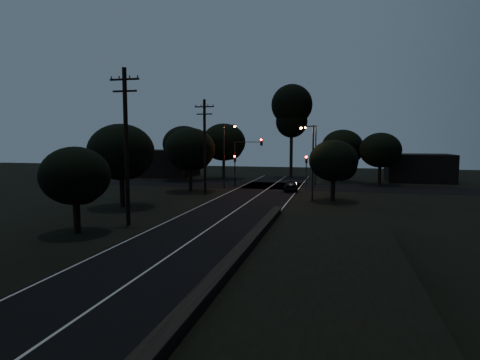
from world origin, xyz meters
The scene contains 23 objects.
ground centered at (0.00, 0.00, 0.00)m, with size 160.00×160.00×0.00m, color black.
road_surface centered at (0.00, 31.12, 0.01)m, with size 60.00×70.00×0.03m.
retaining_wall centered at (7.74, 3.00, 0.62)m, with size 6.93×26.00×1.60m.
utility_pole_mid centered at (-6.00, 15.00, 5.74)m, with size 2.20×0.30×11.00m.
utility_pole_far centered at (-6.00, 32.00, 5.48)m, with size 2.20×0.30×10.50m.
tree_left_b centered at (-7.84, 11.91, 3.64)m, with size 4.42×4.42×5.62m.
tree_left_c centered at (-10.29, 21.88, 4.85)m, with size 5.94×5.94×7.50m.
tree_left_d centered at (-8.29, 33.88, 4.86)m, with size 5.91×5.91×7.49m.
tree_far_nw centered at (-8.76, 49.86, 5.59)m, with size 6.82×6.82×8.64m.
tree_far_w centered at (-13.77, 45.87, 5.31)m, with size 6.41×6.41×8.18m.
tree_far_ne centered at (9.21, 49.88, 4.90)m, with size 5.99×5.99×7.58m.
tree_far_e centered at (14.20, 46.89, 4.57)m, with size 5.57×5.57×7.06m.
tree_right_a centered at (8.17, 29.90, 3.93)m, with size 4.77×4.77×6.06m.
tall_pine centered at (1.00, 55.00, 10.82)m, with size 6.60×6.60×15.00m.
building_left centered at (-20.00, 52.00, 2.20)m, with size 10.00×8.00×4.40m, color black.
building_right centered at (20.00, 53.00, 2.00)m, with size 9.00×7.00×4.00m, color black.
signal_left centered at (-4.60, 39.99, 2.84)m, with size 0.28×0.35×4.10m.
signal_right centered at (4.60, 39.99, 2.84)m, with size 0.28×0.35×4.10m.
signal_mast centered at (-2.91, 39.99, 4.34)m, with size 3.70×0.35×6.25m.
streetlight_a centered at (-5.31, 38.00, 4.64)m, with size 1.66×0.26×8.00m.
streetlight_b centered at (5.31, 44.00, 4.64)m, with size 1.66×0.26×8.00m.
streetlight_c centered at (5.83, 30.00, 4.35)m, with size 1.46×0.26×7.50m.
car centered at (3.07, 37.00, 0.68)m, with size 1.60×3.98×1.35m, color black.
Camera 1 is at (8.43, -10.43, 6.01)m, focal length 30.00 mm.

